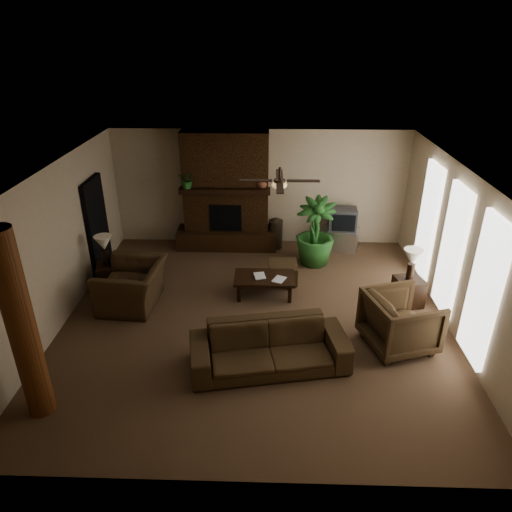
{
  "coord_description": "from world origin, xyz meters",
  "views": [
    {
      "loc": [
        0.24,
        -7.32,
        4.9
      ],
      "look_at": [
        0.0,
        0.4,
        1.1
      ],
      "focal_mm": 32.8,
      "sensor_mm": 36.0,
      "label": 1
    }
  ],
  "objects_px": {
    "sofa": "(269,341)",
    "side_table_left": "(111,277)",
    "log_column": "(22,328)",
    "armchair_right": "(401,319)",
    "coffee_table": "(264,279)",
    "lamp_left": "(104,245)",
    "ottoman": "(283,272)",
    "tv_stand": "(340,239)",
    "armchair_left": "(131,279)",
    "side_table_right": "(408,292)",
    "floor_plant": "(314,246)",
    "floor_vase": "(275,231)",
    "lamp_right": "(412,259)"
  },
  "relations": [
    {
      "from": "sofa",
      "to": "side_table_left",
      "type": "xyz_separation_m",
      "value": [
        -3.27,
        2.36,
        -0.21
      ]
    },
    {
      "from": "log_column",
      "to": "side_table_left",
      "type": "relative_size",
      "value": 5.09
    },
    {
      "from": "armchair_right",
      "to": "coffee_table",
      "type": "relative_size",
      "value": 0.9
    },
    {
      "from": "side_table_left",
      "to": "lamp_left",
      "type": "xyz_separation_m",
      "value": [
        -0.03,
        -0.03,
        0.73
      ]
    },
    {
      "from": "ottoman",
      "to": "tv_stand",
      "type": "bearing_deg",
      "value": 49.73
    },
    {
      "from": "armchair_left",
      "to": "ottoman",
      "type": "distance_m",
      "value": 3.13
    },
    {
      "from": "tv_stand",
      "to": "side_table_right",
      "type": "xyz_separation_m",
      "value": [
        0.99,
        -2.55,
        0.03
      ]
    },
    {
      "from": "armchair_left",
      "to": "floor_plant",
      "type": "xyz_separation_m",
      "value": [
        3.65,
        1.89,
        -0.13
      ]
    },
    {
      "from": "sofa",
      "to": "coffee_table",
      "type": "height_order",
      "value": "sofa"
    },
    {
      "from": "sofa",
      "to": "side_table_left",
      "type": "bearing_deg",
      "value": 133.67
    },
    {
      "from": "armchair_right",
      "to": "floor_plant",
      "type": "height_order",
      "value": "armchair_right"
    },
    {
      "from": "floor_plant",
      "to": "coffee_table",
      "type": "bearing_deg",
      "value": -126.81
    },
    {
      "from": "tv_stand",
      "to": "floor_vase",
      "type": "relative_size",
      "value": 1.1
    },
    {
      "from": "armchair_right",
      "to": "sofa",
      "type": "bearing_deg",
      "value": 87.95
    },
    {
      "from": "ottoman",
      "to": "lamp_right",
      "type": "relative_size",
      "value": 0.92
    },
    {
      "from": "armchair_left",
      "to": "lamp_right",
      "type": "bearing_deg",
      "value": 95.37
    },
    {
      "from": "sofa",
      "to": "side_table_right",
      "type": "bearing_deg",
      "value": 25.41
    },
    {
      "from": "floor_plant",
      "to": "lamp_left",
      "type": "relative_size",
      "value": 2.39
    },
    {
      "from": "armchair_right",
      "to": "tv_stand",
      "type": "distance_m",
      "value": 3.94
    },
    {
      "from": "ottoman",
      "to": "side_table_right",
      "type": "distance_m",
      "value": 2.56
    },
    {
      "from": "armchair_left",
      "to": "lamp_right",
      "type": "relative_size",
      "value": 2.0
    },
    {
      "from": "log_column",
      "to": "ottoman",
      "type": "bearing_deg",
      "value": 47.95
    },
    {
      "from": "armchair_right",
      "to": "tv_stand",
      "type": "xyz_separation_m",
      "value": [
        -0.48,
        3.9,
        -0.29
      ]
    },
    {
      "from": "log_column",
      "to": "tv_stand",
      "type": "xyz_separation_m",
      "value": [
        4.91,
        5.55,
        -1.15
      ]
    },
    {
      "from": "log_column",
      "to": "armchair_right",
      "type": "distance_m",
      "value": 5.7
    },
    {
      "from": "log_column",
      "to": "lamp_left",
      "type": "bearing_deg",
      "value": 91.53
    },
    {
      "from": "armchair_left",
      "to": "armchair_right",
      "type": "bearing_deg",
      "value": 80.27
    },
    {
      "from": "side_table_left",
      "to": "ottoman",
      "type": "bearing_deg",
      "value": 7.3
    },
    {
      "from": "coffee_table",
      "to": "lamp_left",
      "type": "relative_size",
      "value": 1.85
    },
    {
      "from": "sofa",
      "to": "floor_plant",
      "type": "xyz_separation_m",
      "value": [
        1.0,
        3.66,
        -0.05
      ]
    },
    {
      "from": "side_table_left",
      "to": "side_table_right",
      "type": "bearing_deg",
      "value": -3.95
    },
    {
      "from": "armchair_right",
      "to": "floor_vase",
      "type": "xyz_separation_m",
      "value": [
        -2.05,
        3.9,
        -0.11
      ]
    },
    {
      "from": "floor_vase",
      "to": "ottoman",
      "type": "bearing_deg",
      "value": -84.88
    },
    {
      "from": "armchair_left",
      "to": "coffee_table",
      "type": "distance_m",
      "value": 2.58
    },
    {
      "from": "armchair_right",
      "to": "lamp_left",
      "type": "relative_size",
      "value": 1.66
    },
    {
      "from": "side_table_left",
      "to": "side_table_right",
      "type": "xyz_separation_m",
      "value": [
        5.96,
        -0.41,
        0.0
      ]
    },
    {
      "from": "armchair_left",
      "to": "ottoman",
      "type": "xyz_separation_m",
      "value": [
        2.93,
        1.05,
        -0.37
      ]
    },
    {
      "from": "side_table_left",
      "to": "floor_plant",
      "type": "bearing_deg",
      "value": 16.94
    },
    {
      "from": "coffee_table",
      "to": "tv_stand",
      "type": "relative_size",
      "value": 1.41
    },
    {
      "from": "sofa",
      "to": "armchair_right",
      "type": "height_order",
      "value": "armchair_right"
    },
    {
      "from": "floor_vase",
      "to": "floor_plant",
      "type": "distance_m",
      "value": 1.21
    },
    {
      "from": "log_column",
      "to": "side_table_left",
      "type": "height_order",
      "value": "log_column"
    },
    {
      "from": "coffee_table",
      "to": "lamp_left",
      "type": "distance_m",
      "value": 3.26
    },
    {
      "from": "log_column",
      "to": "armchair_left",
      "type": "distance_m",
      "value": 3.0
    },
    {
      "from": "ottoman",
      "to": "side_table_right",
      "type": "height_order",
      "value": "side_table_right"
    },
    {
      "from": "lamp_left",
      "to": "lamp_right",
      "type": "height_order",
      "value": "same"
    },
    {
      "from": "armchair_right",
      "to": "side_table_left",
      "type": "distance_m",
      "value": 5.74
    },
    {
      "from": "lamp_left",
      "to": "armchair_left",
      "type": "bearing_deg",
      "value": -40.85
    },
    {
      "from": "armchair_right",
      "to": "coffee_table",
      "type": "distance_m",
      "value": 2.79
    },
    {
      "from": "sofa",
      "to": "coffee_table",
      "type": "xyz_separation_m",
      "value": [
        -0.11,
        2.18,
        -0.11
      ]
    }
  ]
}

